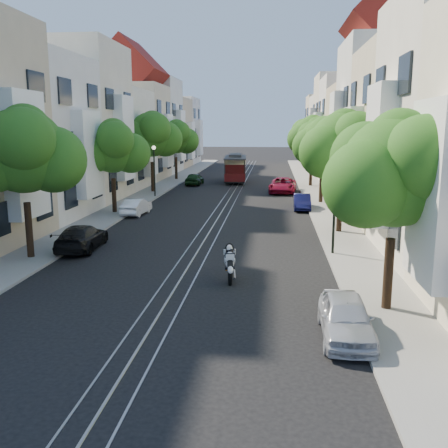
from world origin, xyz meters
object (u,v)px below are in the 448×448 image
(lamp_east, at_px, (335,194))
(parked_car_w_far, at_px, (194,179))
(lamp_west, at_px, (154,163))
(parked_car_e_near, at_px, (346,318))
(parked_car_w_near, at_px, (82,237))
(cable_car, at_px, (235,167))
(tree_e_a, at_px, (397,174))
(parked_car_w_mid, at_px, (136,207))
(sportbike_rider, at_px, (230,261))
(tree_w_b, at_px, (113,148))
(parked_car_e_far, at_px, (283,185))
(tree_w_d, at_px, (176,138))
(tree_w_c, at_px, (152,135))
(tree_w_a, at_px, (24,153))
(tree_e_d, at_px, (313,137))
(tree_e_b, at_px, (344,147))
(tree_e_c, at_px, (324,143))
(parked_car_e_mid, at_px, (302,202))

(lamp_east, height_order, parked_car_w_far, lamp_east)
(lamp_east, height_order, lamp_west, same)
(parked_car_e_near, xyz_separation_m, parked_car_w_near, (-11.20, 9.18, 0.01))
(cable_car, distance_m, parked_car_w_far, 5.17)
(tree_e_a, xyz_separation_m, parked_car_w_mid, (-12.86, 16.69, -3.85))
(parked_car_w_far, bearing_deg, lamp_east, 113.81)
(sportbike_rider, distance_m, cable_car, 34.79)
(tree_w_b, height_order, lamp_west, tree_w_b)
(parked_car_w_far, bearing_deg, parked_car_e_far, 152.04)
(tree_w_d, bearing_deg, tree_w_c, -90.00)
(tree_e_a, relative_size, tree_w_a, 0.94)
(parked_car_w_mid, bearing_deg, lamp_east, 144.66)
(parked_car_e_near, bearing_deg, sportbike_rider, 127.51)
(tree_e_a, height_order, parked_car_e_near, tree_e_a)
(tree_e_a, height_order, lamp_east, tree_e_a)
(tree_e_d, relative_size, tree_w_c, 0.97)
(parked_car_w_near, height_order, parked_car_w_far, parked_car_w_far)
(tree_w_c, bearing_deg, tree_e_b, -48.01)
(tree_e_b, height_order, tree_e_d, tree_e_d)
(parked_car_e_far, bearing_deg, tree_e_c, -59.90)
(tree_e_a, height_order, cable_car, tree_e_a)
(lamp_west, bearing_deg, parked_car_e_far, 20.81)
(tree_w_a, height_order, lamp_east, tree_w_a)
(parked_car_e_near, distance_m, parked_car_w_far, 37.78)
(lamp_west, relative_size, parked_car_e_mid, 1.24)
(tree_w_d, xyz_separation_m, cable_car, (6.64, -1.52, -2.98))
(lamp_east, height_order, parked_car_w_mid, lamp_east)
(parked_car_e_near, bearing_deg, tree_w_b, 124.60)
(tree_w_d, distance_m, cable_car, 7.43)
(tree_e_d, xyz_separation_m, parked_car_w_near, (-12.86, -27.02, -4.26))
(parked_car_e_far, relative_size, parked_car_w_near, 1.17)
(tree_e_a, distance_m, tree_e_d, 34.00)
(sportbike_rider, bearing_deg, parked_car_e_near, -60.53)
(tree_e_a, bearing_deg, lamp_east, 97.79)
(tree_w_a, xyz_separation_m, tree_w_c, (0.00, 23.00, 0.34))
(sportbike_rider, bearing_deg, parked_car_e_far, 77.59)
(parked_car_w_mid, bearing_deg, tree_w_d, -82.30)
(tree_w_a, distance_m, lamp_west, 20.13)
(tree_w_b, xyz_separation_m, parked_car_w_near, (1.54, -10.02, -3.80))
(tree_w_d, bearing_deg, cable_car, -12.88)
(lamp_west, height_order, parked_car_e_near, lamp_west)
(lamp_west, height_order, parked_car_w_far, lamp_west)
(tree_w_a, bearing_deg, parked_car_e_mid, 49.43)
(sportbike_rider, distance_m, parked_car_e_near, 6.21)
(tree_w_b, height_order, parked_car_w_far, tree_w_b)
(tree_w_c, xyz_separation_m, sportbike_rider, (9.05, -25.21, -4.29))
(tree_e_c, distance_m, parked_car_e_mid, 5.38)
(parked_car_e_near, bearing_deg, tree_w_d, 108.22)
(lamp_west, bearing_deg, tree_w_d, 93.44)
(lamp_east, distance_m, sportbike_rider, 6.44)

